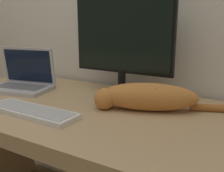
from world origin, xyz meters
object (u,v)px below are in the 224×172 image
(laptop, at_px, (22,81))
(monitor, at_px, (122,42))
(external_keyboard, at_px, (31,111))
(cat, at_px, (145,96))

(laptop, bearing_deg, monitor, 7.69)
(external_keyboard, bearing_deg, cat, 36.92)
(monitor, distance_m, cat, 0.33)
(laptop, xyz_separation_m, external_keyboard, (0.34, -0.26, -0.04))
(external_keyboard, relative_size, cat, 0.78)
(laptop, height_order, cat, laptop)
(cat, bearing_deg, monitor, 119.84)
(cat, bearing_deg, external_keyboard, -165.21)
(monitor, height_order, cat, monitor)
(monitor, xyz_separation_m, cat, (0.20, -0.16, -0.21))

